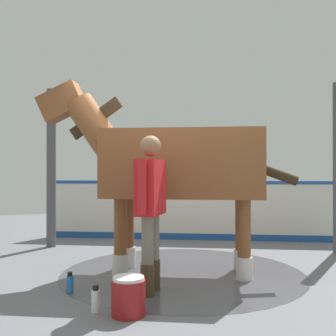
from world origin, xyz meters
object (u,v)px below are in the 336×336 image
Objects in this scene: bottle_shampoo at (96,300)px; bottle_spray at (70,283)px; wash_bucket at (128,296)px; handler at (151,202)px; horse at (173,166)px.

bottle_shampoo reaches higher than bottle_spray.
bottle_spray is at bearing -62.23° from wash_bucket.
wash_bucket is at bearing 117.77° from bottle_spray.
handler is 1.16m from bottle_shampoo.
horse is at bearing -123.51° from wash_bucket.
wash_bucket is at bearing 80.76° from horse.
horse is at bearing 88.24° from handler.
bottle_spray is (0.83, -0.27, -0.88)m from handler.
wash_bucket is 0.97m from bottle_spray.
bottle_shampoo is (0.27, -0.18, -0.06)m from wash_bucket.
horse reaches higher than bottle_shampoo.
bottle_shampoo is 1.11× the size of bottle_spray.
bottle_spray is (0.45, -0.86, -0.07)m from wash_bucket.
horse reaches higher than bottle_spray.
bottle_shampoo is at bearing -115.17° from handler.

